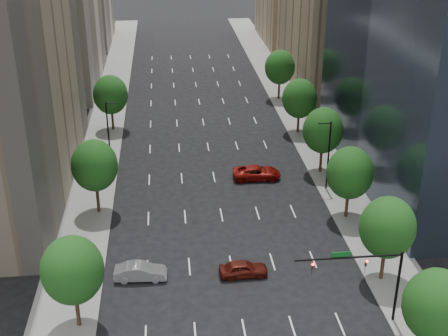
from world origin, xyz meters
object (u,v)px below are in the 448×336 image
object	(u,v)px
car_red_far	(257,173)
car_maroon	(243,269)
traffic_signal	(371,273)
car_silver	(141,272)

from	to	relation	value
car_red_far	car_maroon	bearing A→B (deg)	168.97
traffic_signal	car_silver	xyz separation A→B (m)	(-19.42, 8.40, -4.35)
car_silver	car_red_far	size ratio (longest dim) A/B	0.81
car_maroon	car_red_far	distance (m)	21.49
traffic_signal	car_maroon	distance (m)	13.18
traffic_signal	car_maroon	bearing A→B (deg)	140.42
traffic_signal	car_maroon	world-z (taller)	traffic_signal
car_maroon	car_red_far	xyz separation A→B (m)	(4.47, 21.02, 0.05)
car_silver	car_red_far	distance (m)	25.04
car_silver	car_red_far	world-z (taller)	car_red_far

